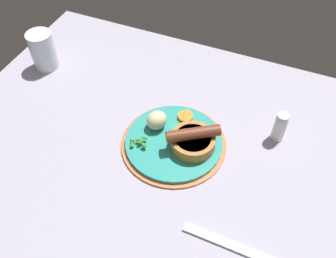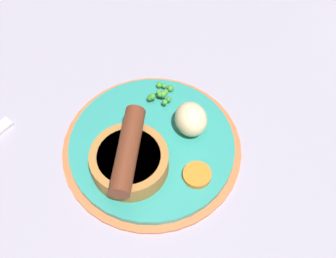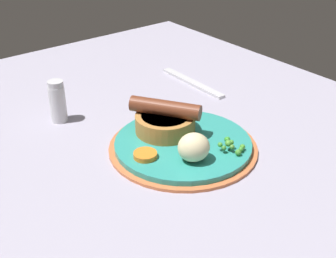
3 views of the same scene
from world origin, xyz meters
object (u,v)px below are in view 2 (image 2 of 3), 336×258
Objects in this scene: pea_pile at (162,93)px; carrot_slice_0 at (197,175)px; sausage_pudding at (129,159)px; dinner_plate at (152,147)px; potato_chunk_0 at (191,119)px.

carrot_slice_0 is at bearing -119.59° from pea_pile.
pea_pile is 1.19× the size of carrot_slice_0.
pea_pile is (10.98, 4.23, -1.16)cm from sausage_pudding.
dinner_plate is 6.62× the size of carrot_slice_0.
sausage_pudding is at bearing 121.39° from carrot_slice_0.
sausage_pudding reaches higher than potato_chunk_0.
sausage_pudding reaches higher than carrot_slice_0.
pea_pile is (6.65, 4.03, 1.77)cm from dinner_plate.
potato_chunk_0 is at bearing -103.25° from pea_pile.
pea_pile is 0.89× the size of potato_chunk_0.
carrot_slice_0 is at bearing -91.84° from sausage_pudding.
dinner_plate is 7.58cm from carrot_slice_0.
carrot_slice_0 is (4.44, -7.28, -1.69)cm from sausage_pudding.
sausage_pudding is at bearing 167.34° from potato_chunk_0.
potato_chunk_0 is (5.15, -2.33, 3.04)cm from dinner_plate.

